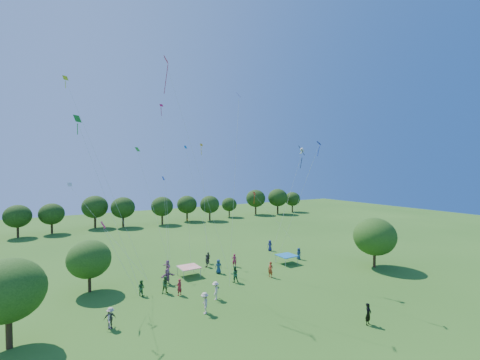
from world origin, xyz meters
name	(u,v)px	position (x,y,z in m)	size (l,w,h in m)	color
ground	(347,349)	(0.00, 0.00, 0.00)	(160.00, 160.00, 0.00)	#36671E
near_tree_west	(8,290)	(-19.55, 11.90, 3.97)	(4.70, 4.70, 6.10)	#422B19
near_tree_north	(89,259)	(-13.74, 20.05, 3.26)	(4.16, 4.16, 5.13)	#422B19
near_tree_east	(375,237)	(17.35, 10.57, 3.81)	(5.11, 5.11, 6.11)	#422B19
treeline	(132,207)	(-1.73, 55.43, 4.09)	(88.01, 8.77, 6.77)	#422B19
tent_red_stripe	(189,267)	(-3.59, 19.27, 1.04)	(2.20, 2.20, 1.10)	red
tent_blue	(287,256)	(9.00, 17.33, 1.04)	(2.20, 2.20, 1.10)	#1864A0
man_in_black	(368,314)	(4.10, 1.43, 0.85)	(0.63, 0.41, 1.69)	black
crowd_person_0	(299,254)	(11.63, 18.01, 0.77)	(0.76, 0.41, 1.54)	navy
crowd_person_1	(234,260)	(2.65, 19.76, 0.79)	(0.59, 0.38, 1.58)	#961B43
crowd_person_2	(235,274)	(-0.12, 14.93, 0.88)	(0.87, 0.47, 1.76)	#265A33
crowd_person_3	(111,318)	(-13.20, 11.22, 0.80)	(1.05, 0.47, 1.61)	#AF9E8C
crowd_person_4	(208,258)	(0.37, 22.48, 0.76)	(0.89, 0.40, 1.51)	#403833
crowd_person_5	(167,277)	(-6.50, 17.99, 0.84)	(1.57, 0.56, 1.68)	#854D6D
crowd_person_6	(218,266)	(-0.27, 18.43, 0.81)	(0.80, 0.43, 1.62)	navy
crowd_person_7	(179,287)	(-6.45, 14.61, 0.79)	(0.59, 0.38, 1.58)	maroon
crowd_person_8	(166,285)	(-7.40, 15.75, 0.85)	(0.84, 0.45, 1.70)	#2F5E28
crowd_person_9	(216,291)	(-3.92, 11.91, 0.84)	(1.09, 0.49, 1.67)	beige
crowd_person_10	(110,319)	(-13.25, 11.23, 0.74)	(0.87, 0.39, 1.48)	#464138
crowd_person_11	(168,266)	(-5.28, 21.66, 0.76)	(1.41, 0.50, 1.51)	#A96394
crowd_person_12	(270,245)	(10.97, 23.62, 0.79)	(0.78, 0.42, 1.59)	navy
crowd_person_13	(271,270)	(4.11, 14.19, 0.87)	(0.65, 0.42, 1.75)	#9A341C
crowd_person_14	(141,288)	(-9.60, 16.43, 0.75)	(0.74, 0.40, 1.49)	#265927
crowd_person_15	(205,303)	(-6.01, 9.78, 0.89)	(1.17, 0.52, 1.78)	#BAAD95
crowd_person_16	(207,261)	(-0.42, 21.29, 0.79)	(0.92, 0.42, 1.57)	#474038
pirate_kite	(301,152)	(7.02, 12.50, 13.99)	(4.02, 2.38, 13.43)	black
red_high_kite	(176,96)	(-5.41, 18.09, 19.78)	(5.89, 3.89, 22.63)	red
small_kite_0	(107,232)	(-12.92, 14.36, 6.82)	(2.80, 2.15, 6.43)	#BA0A37
small_kite_1	(260,202)	(10.89, 26.09, 7.12)	(3.76, 5.93, 7.28)	red
small_kite_2	(85,127)	(-13.66, 22.84, 16.52)	(6.67, 8.23, 20.85)	#C6D212
small_kite_3	(88,149)	(-14.06, 16.38, 13.93)	(4.81, 4.24, 15.57)	#1B7C16
small_kite_4	(164,191)	(-3.92, 26.95, 9.19)	(1.40, 5.47, 9.84)	#1249B5
small_kite_5	(237,137)	(-1.90, 11.43, 15.10)	(1.69, 0.82, 17.98)	#6F1582
small_kite_6	(89,209)	(-13.43, 22.25, 7.97)	(6.40, 7.88, 9.39)	silver
small_kite_7	(192,175)	(-0.33, 26.07, 11.31)	(1.37, 5.76, 14.08)	#0C71B9
small_kite_8	(163,145)	(-3.80, 27.45, 15.34)	(1.42, 6.86, 19.80)	#B90A38
small_kite_9	(189,227)	(-3.75, 18.79, 5.72)	(0.43, 0.58, 5.24)	yellow
small_kite_10	(203,173)	(0.63, 24.68, 11.61)	(1.08, 3.69, 14.29)	#F2A915
small_kite_11	(142,168)	(-7.00, 25.82, 12.26)	(2.87, 4.32, 13.56)	#26931A
small_kite_12	(308,174)	(5.36, 9.58, 11.68)	(0.66, 6.63, 13.54)	#141CCC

